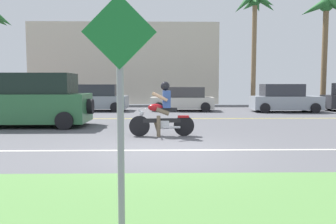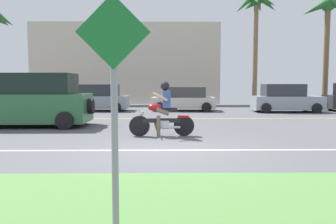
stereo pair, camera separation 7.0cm
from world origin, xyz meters
name	(u,v)px [view 1 (the left image)]	position (x,y,z in m)	size (l,w,h in m)	color
ground	(162,134)	(0.00, 3.00, -0.02)	(56.00, 30.00, 0.04)	#545459
grass_median	(165,218)	(0.00, -4.10, 0.03)	(56.00, 3.80, 0.06)	#548442
lane_line_near	(163,150)	(0.00, 0.13, 0.00)	(50.40, 0.12, 0.01)	silver
lane_line_far	(162,119)	(0.00, 7.72, 0.00)	(50.40, 0.12, 0.01)	yellow
motorcyclist	(162,113)	(0.00, 2.41, 0.71)	(2.02, 0.66, 1.69)	black
suv_nearby	(29,101)	(-5.05, 4.90, 0.98)	(4.72, 2.16, 2.02)	#2D663D
parked_car_0	(13,98)	(-8.98, 12.51, 0.78)	(3.80, 2.21, 1.69)	#AD1E1E
parked_car_1	(94,99)	(-4.07, 12.47, 0.74)	(4.16, 2.06, 1.59)	#8C939E
parked_car_2	(183,100)	(1.31, 12.40, 0.67)	(3.85, 2.16, 1.43)	beige
parked_car_3	(284,99)	(7.12, 11.43, 0.75)	(3.94, 2.03, 1.61)	#8C939E
palm_tree_0	(254,10)	(6.61, 16.36, 6.87)	(3.25, 3.36, 8.17)	brown
palm_tree_1	(326,16)	(11.06, 14.90, 6.17)	(3.30, 3.19, 7.56)	brown
street_sign	(120,104)	(-0.39, -5.13, 1.44)	(0.62, 0.06, 2.36)	gray
building_far	(126,65)	(-3.01, 21.00, 3.25)	(15.19, 4.00, 6.50)	beige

